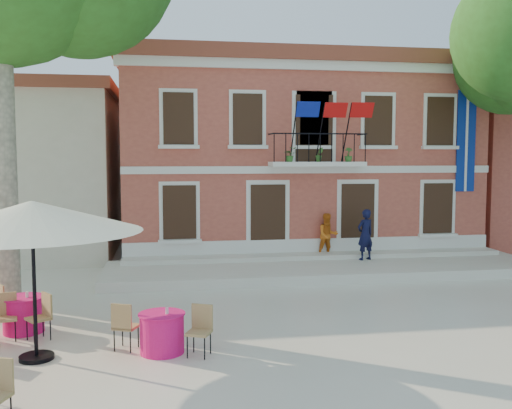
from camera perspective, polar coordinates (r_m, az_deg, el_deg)
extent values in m
plane|color=beige|center=(13.98, 4.01, -10.77)|extent=(90.00, 90.00, 0.00)
cube|color=#C35C46|center=(23.66, 3.28, 4.21)|extent=(13.00, 8.00, 7.00)
cube|color=brown|center=(23.91, 3.33, 13.23)|extent=(13.50, 8.50, 0.50)
cube|color=silver|center=(20.06, 5.82, 13.68)|extent=(13.30, 0.35, 0.35)
cube|color=silver|center=(19.34, 6.12, 4.05)|extent=(3.20, 0.90, 0.15)
cube|color=black|center=(18.96, 6.47, 7.05)|extent=(3.20, 0.04, 0.04)
cube|color=navy|center=(21.84, 20.26, 5.97)|extent=(0.70, 0.05, 3.60)
cube|color=#0D1D91|center=(18.45, 4.05, 9.47)|extent=(0.76, 0.27, 0.47)
cube|color=red|center=(18.67, 6.78, 9.39)|extent=(0.76, 0.29, 0.47)
cube|color=red|center=(18.94, 9.43, 9.29)|extent=(0.76, 0.27, 0.47)
imported|color=#26591E|center=(18.80, 3.42, 5.01)|extent=(0.43, 0.37, 0.48)
imported|color=#26591E|center=(19.04, 6.36, 4.98)|extent=(0.26, 0.21, 0.48)
imported|color=#26591E|center=(19.34, 9.23, 4.95)|extent=(0.27, 0.27, 0.48)
cube|color=beige|center=(24.96, -24.06, 2.68)|extent=(9.00, 9.00, 6.00)
cube|color=silver|center=(18.58, 6.96, -6.39)|extent=(14.00, 3.40, 0.30)
cylinder|color=#A59E84|center=(14.75, -24.06, 4.51)|extent=(0.65, 0.65, 7.56)
cylinder|color=black|center=(11.68, -21.09, -14.06)|extent=(0.63, 0.63, 0.08)
cylinder|color=black|center=(11.34, -21.28, -7.97)|extent=(0.07, 0.07, 2.62)
cone|color=white|center=(11.13, -21.50, -1.12)|extent=(3.98, 3.98, 0.58)
imported|color=black|center=(19.39, 10.87, -2.97)|extent=(0.72, 0.60, 1.70)
imported|color=orange|center=(19.79, 7.19, -3.06)|extent=(0.76, 0.61, 1.50)
cube|color=tan|center=(12.93, -23.72, -10.30)|extent=(0.50, 0.50, 0.95)
cylinder|color=#E4156F|center=(11.33, -9.38, -12.61)|extent=(0.84, 0.84, 0.75)
cylinder|color=#E4156F|center=(11.22, -9.41, -10.73)|extent=(0.90, 0.90, 0.02)
cube|color=tan|center=(11.61, -12.86, -11.72)|extent=(0.55, 0.55, 0.95)
cube|color=tan|center=(11.03, -5.73, -12.51)|extent=(0.55, 0.55, 0.95)
cylinder|color=#E4156F|center=(13.37, -22.24, -10.19)|extent=(0.84, 0.84, 0.75)
cylinder|color=#E4156F|center=(13.27, -22.29, -8.59)|extent=(0.90, 0.90, 0.02)
cube|color=tan|center=(12.67, -20.94, -10.51)|extent=(0.59, 0.59, 0.95)
cube|color=tan|center=(14.02, -23.44, -9.11)|extent=(0.59, 0.59, 0.95)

